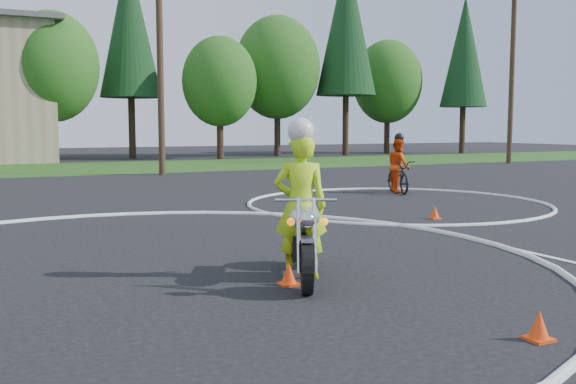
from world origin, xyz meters
name	(u,v)px	position (x,y,z in m)	size (l,w,h in m)	color
ground	(215,325)	(0.00, 0.00, 0.00)	(120.00, 120.00, 0.00)	black
grass_strip	(28,170)	(0.00, 27.00, 0.01)	(120.00, 10.00, 0.02)	#1E4714
course_markings	(248,242)	(2.17, 4.35, 0.01)	(19.05, 19.05, 0.12)	silver
primary_motorcycle	(304,238)	(1.77, 1.38, 0.58)	(1.20, 2.11, 1.19)	black
rider_primary_grp	(301,201)	(1.78, 1.52, 1.06)	(0.86, 0.74, 2.21)	#B0E317
rider_second_grp	(398,172)	(9.78, 10.40, 0.66)	(1.25, 2.07, 1.88)	black
traffic_cones	(459,246)	(4.86, 1.85, 0.14)	(18.72, 11.43, 0.30)	#F03E0C
treeline	(250,60)	(14.78, 34.61, 6.62)	(38.20, 8.10, 14.52)	#382619
utility_poles	(160,53)	(5.00, 21.00, 5.20)	(41.60, 1.12, 10.00)	#473321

